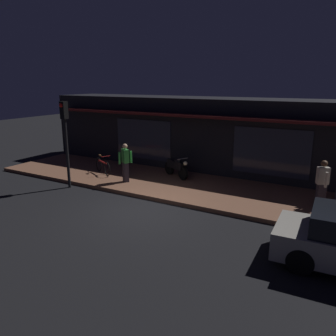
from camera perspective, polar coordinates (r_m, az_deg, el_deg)
ground_plane at (r=11.86m, az=-4.62°, el=-7.15°), size 60.00×60.00×0.00m
sidewalk_slab at (r=14.26m, az=2.16°, el=-3.02°), size 18.00×4.00×0.15m
storefront_building at (r=16.88m, az=7.57°, el=5.65°), size 18.00×3.30×3.60m
motorcycle at (r=15.13m, az=1.45°, el=0.27°), size 1.57×0.93×0.97m
bicycle_parked at (r=16.09m, az=-11.05°, el=0.35°), size 1.50×0.78×0.91m
person_photographer at (r=14.46m, az=-7.26°, el=1.04°), size 0.44×0.56×1.67m
person_bystander at (r=12.51m, az=24.74°, el=-2.35°), size 0.44×0.58×1.67m
traffic_light_pole at (r=14.35m, az=-17.08°, el=6.30°), size 0.24×0.33×3.60m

